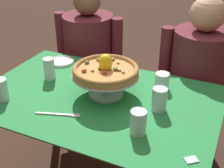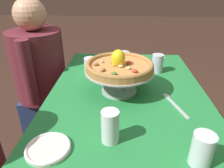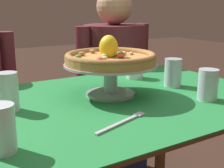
# 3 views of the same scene
# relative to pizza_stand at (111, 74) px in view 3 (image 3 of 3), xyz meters

# --- Properties ---
(dining_table) EXTENTS (1.24, 0.81, 0.74)m
(dining_table) POSITION_rel_pizza_stand_xyz_m (-0.03, -0.04, -0.20)
(dining_table) COLOR brown
(dining_table) RESTS_ON ground
(pizza_stand) EXTENTS (0.35, 0.35, 0.12)m
(pizza_stand) POSITION_rel_pizza_stand_xyz_m (0.00, 0.00, 0.00)
(pizza_stand) COLOR #B7B7C1
(pizza_stand) RESTS_ON dining_table
(pizza) EXTENTS (0.34, 0.34, 0.10)m
(pizza) POSITION_rel_pizza_stand_xyz_m (-0.00, 0.00, 0.06)
(pizza) COLOR #BC8447
(pizza) RESTS_ON pizza_stand
(water_glass_front_right) EXTENTS (0.07, 0.07, 0.11)m
(water_glass_front_right) POSITION_rel_pizza_stand_xyz_m (0.27, -0.23, -0.03)
(water_glass_front_right) COLOR silver
(water_glass_front_right) RESTS_ON dining_table
(water_glass_back_right) EXTENTS (0.08, 0.08, 0.09)m
(water_glass_back_right) POSITION_rel_pizza_stand_xyz_m (0.25, 0.19, -0.04)
(water_glass_back_right) COLOR white
(water_glass_back_right) RESTS_ON dining_table
(water_glass_front_left) EXTENTS (0.07, 0.07, 0.12)m
(water_glass_front_left) POSITION_rel_pizza_stand_xyz_m (-0.46, -0.27, -0.03)
(water_glass_front_left) COLOR silver
(water_glass_front_left) RESTS_ON dining_table
(water_glass_side_left) EXTENTS (0.06, 0.06, 0.13)m
(water_glass_side_left) POSITION_rel_pizza_stand_xyz_m (-0.37, 0.02, -0.03)
(water_glass_side_left) COLOR white
(water_glass_side_left) RESTS_ON dining_table
(water_glass_side_right) EXTENTS (0.07, 0.07, 0.12)m
(water_glass_side_right) POSITION_rel_pizza_stand_xyz_m (0.30, -0.02, -0.03)
(water_glass_side_right) COLOR silver
(water_glass_side_right) RESTS_ON dining_table
(dinner_fork) EXTENTS (0.21, 0.08, 0.01)m
(dinner_fork) POSITION_rel_pizza_stand_xyz_m (-0.12, -0.26, -0.08)
(dinner_fork) COLOR #B7B7C1
(dinner_fork) RESTS_ON dining_table
(diner_right) EXTENTS (0.52, 0.39, 1.17)m
(diner_right) POSITION_rel_pizza_stand_xyz_m (0.38, 0.58, -0.24)
(diner_right) COLOR navy
(diner_right) RESTS_ON ground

